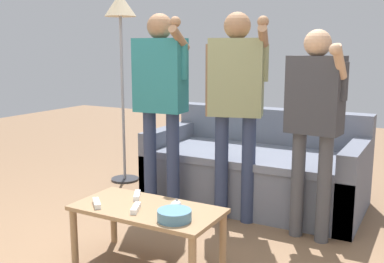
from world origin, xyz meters
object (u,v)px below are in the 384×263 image
at_px(player_center, 236,93).
at_px(game_remote_wand_near, 137,195).
at_px(snack_bowl, 174,215).
at_px(couch, 256,170).
at_px(player_right, 314,111).
at_px(game_remote_wand_spare, 97,203).
at_px(player_left, 160,90).
at_px(coffee_table, 147,216).
at_px(game_remote_nunchuk, 176,205).
at_px(game_remote_wand_far, 136,208).
at_px(floor_lamp, 121,22).

bearing_deg(player_center, game_remote_wand_near, -110.60).
distance_m(snack_bowl, player_center, 1.21).
distance_m(couch, player_right, 1.05).
bearing_deg(couch, player_center, -88.01).
xyz_separation_m(couch, game_remote_wand_spare, (-0.43, -1.60, 0.12)).
distance_m(couch, player_center, 0.89).
distance_m(snack_bowl, player_left, 1.32).
xyz_separation_m(snack_bowl, player_left, (-0.70, 0.95, 0.59)).
distance_m(game_remote_wand_near, game_remote_wand_spare, 0.27).
xyz_separation_m(coffee_table, player_left, (-0.44, 0.85, 0.67)).
height_order(snack_bowl, game_remote_nunchuk, snack_bowl).
height_order(game_remote_nunchuk, game_remote_wand_near, game_remote_nunchuk).
bearing_deg(coffee_table, game_remote_wand_spare, -156.88).
bearing_deg(couch, game_remote_wand_far, -96.13).
height_order(player_left, game_remote_wand_spare, player_left).
height_order(snack_bowl, player_left, player_left).
bearing_deg(player_center, player_right, -5.31).
distance_m(couch, game_remote_wand_far, 1.57).
xyz_separation_m(coffee_table, game_remote_wand_far, (-0.03, -0.08, 0.07)).
xyz_separation_m(player_right, game_remote_wand_near, (-0.91, -0.78, -0.51)).
xyz_separation_m(floor_lamp, game_remote_wand_near, (1.11, -1.32, -1.18)).
bearing_deg(floor_lamp, game_remote_wand_far, -50.66).
bearing_deg(snack_bowl, game_remote_wand_near, 152.11).
distance_m(coffee_table, game_remote_nunchuk, 0.19).
relative_size(couch, floor_lamp, 0.97).
xyz_separation_m(coffee_table, game_remote_wand_spare, (-0.29, -0.12, 0.07)).
distance_m(snack_bowl, game_remote_wand_far, 0.28).
distance_m(game_remote_wand_near, game_remote_wand_far, 0.24).
height_order(game_remote_nunchuk, game_remote_wand_spare, game_remote_nunchuk).
distance_m(couch, player_left, 1.12).
xyz_separation_m(player_center, game_remote_wand_near, (-0.32, -0.84, -0.60)).
bearing_deg(player_right, game_remote_wand_far, -128.61).
distance_m(floor_lamp, player_right, 2.19).
xyz_separation_m(coffee_table, snack_bowl, (0.25, -0.10, 0.08)).
bearing_deg(player_left, floor_lamp, 144.76).
xyz_separation_m(player_left, game_remote_wand_far, (0.42, -0.93, -0.60)).
xyz_separation_m(game_remote_nunchuk, player_right, (0.59, 0.83, 0.50)).
height_order(player_center, game_remote_wand_near, player_center).
relative_size(floor_lamp, game_remote_wand_spare, 14.11).
bearing_deg(coffee_table, snack_bowl, -21.53).
bearing_deg(game_remote_wand_near, couch, 77.65).
xyz_separation_m(snack_bowl, floor_lamp, (-1.52, 1.53, 1.16)).
xyz_separation_m(snack_bowl, player_right, (0.50, 1.00, 0.50)).
xyz_separation_m(snack_bowl, game_remote_wand_near, (-0.41, 0.22, -0.01)).
relative_size(game_remote_nunchuk, player_left, 0.06).
xyz_separation_m(couch, floor_lamp, (-1.41, -0.04, 1.30)).
distance_m(coffee_table, game_remote_wand_spare, 0.32).
bearing_deg(floor_lamp, player_center, -18.46).
height_order(couch, snack_bowl, couch).
bearing_deg(floor_lamp, coffee_table, -48.54).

